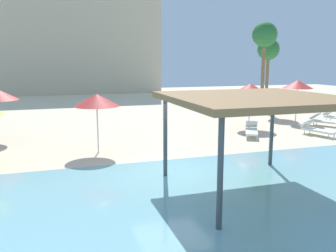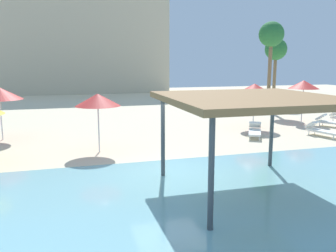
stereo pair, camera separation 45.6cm
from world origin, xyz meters
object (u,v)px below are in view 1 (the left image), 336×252
object	(u,v)px
beach_umbrella_red_4	(97,100)
beach_umbrella_red_0	(250,88)
lounge_chair_0	(336,117)
lounge_chair_2	(316,129)
palm_tree_3	(265,37)
lounge_chair_3	(252,130)
beach_umbrella_red_6	(298,84)
palm_tree_0	(268,51)
shade_pavilion	(254,101)
lounge_chair_1	(325,120)

from	to	relation	value
beach_umbrella_red_4	beach_umbrella_red_0	bearing A→B (deg)	18.90
beach_umbrella_red_0	beach_umbrella_red_4	bearing A→B (deg)	-161.10
lounge_chair_0	lounge_chair_2	world-z (taller)	same
lounge_chair_0	palm_tree_3	bearing A→B (deg)	-177.69
lounge_chair_3	palm_tree_3	xyz separation A→B (m)	(5.85, 8.29, 5.40)
lounge_chair_3	palm_tree_3	size ratio (longest dim) A/B	0.28
beach_umbrella_red_0	palm_tree_3	xyz separation A→B (m)	(4.72, 6.12, 3.40)
lounge_chair_3	palm_tree_3	distance (m)	11.49
beach_umbrella_red_6	palm_tree_0	distance (m)	9.36
lounge_chair_2	palm_tree_0	size ratio (longest dim) A/B	0.34
shade_pavilion	lounge_chair_3	distance (m)	8.54
palm_tree_0	lounge_chair_3	bearing A→B (deg)	-126.01
beach_umbrella_red_6	lounge_chair_2	xyz separation A→B (m)	(-1.66, -3.88, -2.10)
beach_umbrella_red_0	lounge_chair_1	world-z (taller)	beach_umbrella_red_0
beach_umbrella_red_4	lounge_chair_3	xyz separation A→B (m)	(8.07, 0.97, -1.93)
shade_pavilion	lounge_chair_2	world-z (taller)	shade_pavilion
lounge_chair_1	palm_tree_3	bearing A→B (deg)	150.78
shade_pavilion	lounge_chair_2	xyz separation A→B (m)	(7.68, 6.22, -2.40)
beach_umbrella_red_0	beach_umbrella_red_6	bearing A→B (deg)	12.77
lounge_chair_3	lounge_chair_0	bearing A→B (deg)	136.64
beach_umbrella_red_6	lounge_chair_1	distance (m)	2.84
beach_umbrella_red_4	lounge_chair_1	world-z (taller)	beach_umbrella_red_4
lounge_chair_1	palm_tree_0	world-z (taller)	palm_tree_0
beach_umbrella_red_4	lounge_chair_3	world-z (taller)	beach_umbrella_red_4
beach_umbrella_red_6	shade_pavilion	bearing A→B (deg)	-132.76
beach_umbrella_red_4	beach_umbrella_red_6	distance (m)	13.78
lounge_chair_1	lounge_chair_0	bearing A→B (deg)	89.22
lounge_chair_2	palm_tree_0	distance (m)	14.01
shade_pavilion	lounge_chair_2	distance (m)	10.17
beach_umbrella_red_6	palm_tree_0	world-z (taller)	palm_tree_0
shade_pavilion	beach_umbrella_red_6	world-z (taller)	shade_pavilion
beach_umbrella_red_0	palm_tree_3	bearing A→B (deg)	52.31
lounge_chair_3	beach_umbrella_red_6	bearing A→B (deg)	151.01
lounge_chair_1	palm_tree_3	world-z (taller)	palm_tree_3
lounge_chair_0	lounge_chair_1	bearing A→B (deg)	-76.05
beach_umbrella_red_0	lounge_chair_3	bearing A→B (deg)	-117.28
beach_umbrella_red_0	lounge_chair_2	size ratio (longest dim) A/B	1.32
beach_umbrella_red_0	palm_tree_3	distance (m)	8.44
lounge_chair_0	palm_tree_3	distance (m)	8.26
beach_umbrella_red_4	lounge_chair_0	bearing A→B (deg)	11.76
beach_umbrella_red_0	lounge_chair_2	world-z (taller)	beach_umbrella_red_0
beach_umbrella_red_4	beach_umbrella_red_6	size ratio (longest dim) A/B	0.94
beach_umbrella_red_0	lounge_chair_2	distance (m)	4.27
lounge_chair_1	lounge_chair_3	world-z (taller)	same
beach_umbrella_red_6	lounge_chair_3	distance (m)	6.32
shade_pavilion	lounge_chair_0	bearing A→B (deg)	38.09
beach_umbrella_red_6	lounge_chair_1	size ratio (longest dim) A/B	1.39
lounge_chair_0	lounge_chair_1	distance (m)	2.06
palm_tree_3	beach_umbrella_red_0	bearing A→B (deg)	-127.69
beach_umbrella_red_4	palm_tree_0	size ratio (longest dim) A/B	0.43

